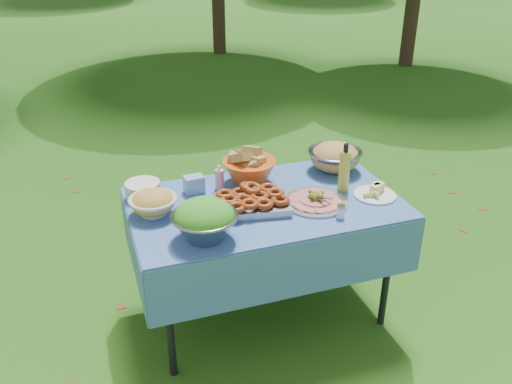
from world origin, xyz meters
TOP-DOWN VIEW (x-y plane):
  - ground at (0.00, 0.00)m, footprint 80.00×80.00m
  - picnic_table at (0.00, 0.00)m, footprint 1.46×0.86m
  - salad_bowl at (-0.40, -0.26)m, footprint 0.41×0.41m
  - pasta_bowl_white at (-0.60, 0.06)m, footprint 0.26×0.26m
  - plate_stack at (-0.62, 0.27)m, footprint 0.19×0.19m
  - wipes_box at (-0.34, 0.24)m, footprint 0.11×0.09m
  - sanitizer_bottle at (-0.19, 0.23)m, footprint 0.06×0.06m
  - bread_bowl at (-0.00, 0.26)m, footprint 0.40×0.40m
  - pasta_bowl_steel at (0.54, 0.26)m, footprint 0.40×0.40m
  - fried_tray at (-0.09, -0.05)m, footprint 0.42×0.33m
  - charcuterie_platter at (0.25, -0.10)m, footprint 0.35×0.35m
  - oil_bottle at (0.47, -0.01)m, footprint 0.07×0.07m
  - cheese_plate at (0.60, -0.13)m, footprint 0.30×0.30m
  - shaker at (0.31, -0.29)m, footprint 0.05×0.05m

SIDE VIEW (x-z plane):
  - ground at x=0.00m, z-range 0.00..0.00m
  - picnic_table at x=0.00m, z-range 0.00..0.76m
  - cheese_plate at x=0.60m, z-range 0.76..0.83m
  - shaker at x=0.31m, z-range 0.76..0.83m
  - charcuterie_platter at x=0.25m, z-range 0.76..0.84m
  - plate_stack at x=-0.62m, z-range 0.76..0.85m
  - fried_tray at x=-0.09m, z-range 0.76..0.85m
  - wipes_box at x=-0.34m, z-range 0.76..0.86m
  - pasta_bowl_white at x=-0.60m, z-range 0.76..0.90m
  - sanitizer_bottle at x=-0.19m, z-range 0.76..0.90m
  - pasta_bowl_steel at x=0.54m, z-range 0.76..0.93m
  - salad_bowl at x=-0.40m, z-range 0.76..0.97m
  - bread_bowl at x=0.00m, z-range 0.76..0.97m
  - oil_bottle at x=0.47m, z-range 0.76..1.04m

